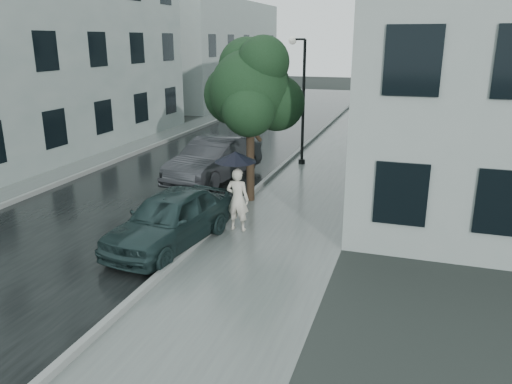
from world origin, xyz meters
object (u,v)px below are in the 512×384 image
(street_tree, at_px, (251,89))
(pedestrian, at_px, (238,199))
(car_far, at_px, (214,159))
(car_near, at_px, (170,218))
(lamp_post, at_px, (300,93))

(street_tree, bearing_deg, pedestrian, -79.31)
(pedestrian, height_order, car_far, pedestrian)
(car_far, bearing_deg, pedestrian, -52.52)
(street_tree, relative_size, car_far, 1.09)
(pedestrian, xyz_separation_m, street_tree, (-0.51, 2.72, 2.69))
(pedestrian, relative_size, street_tree, 0.34)
(car_near, bearing_deg, street_tree, 87.69)
(street_tree, xyz_separation_m, lamp_post, (0.33, 5.29, -0.63))
(street_tree, distance_m, car_far, 3.88)
(street_tree, height_order, car_far, street_tree)
(car_near, distance_m, car_far, 6.14)
(pedestrian, distance_m, street_tree, 3.86)
(street_tree, xyz_separation_m, car_far, (-2.04, 1.78, -2.78))
(car_near, relative_size, car_far, 0.87)
(car_far, bearing_deg, lamp_post, 63.95)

